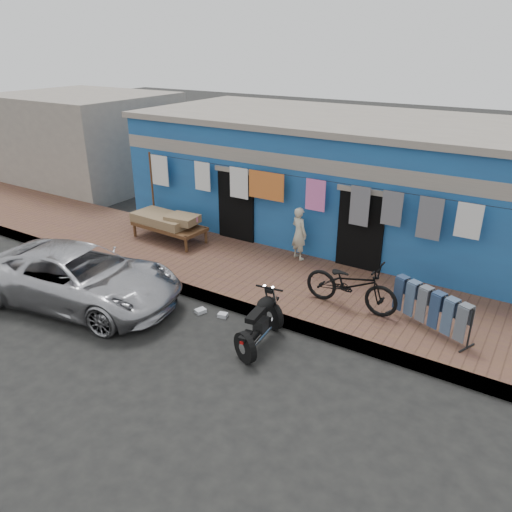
{
  "coord_description": "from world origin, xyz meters",
  "views": [
    {
      "loc": [
        5.07,
        -5.97,
        5.26
      ],
      "look_at": [
        0.0,
        2.0,
        1.15
      ],
      "focal_mm": 35.0,
      "sensor_mm": 36.0,
      "label": 1
    }
  ],
  "objects_px": {
    "seated_person": "(299,233)",
    "jeans_rack": "(431,309)",
    "motorcycle": "(260,321)",
    "charpoy": "(169,227)",
    "car": "(79,276)",
    "bicycle": "(351,279)"
  },
  "relations": [
    {
      "from": "seated_person",
      "to": "jeans_rack",
      "type": "height_order",
      "value": "seated_person"
    },
    {
      "from": "jeans_rack",
      "to": "motorcycle",
      "type": "bearing_deg",
      "value": -144.86
    },
    {
      "from": "seated_person",
      "to": "charpoy",
      "type": "height_order",
      "value": "seated_person"
    },
    {
      "from": "motorcycle",
      "to": "charpoy",
      "type": "distance_m",
      "value": 5.29
    },
    {
      "from": "car",
      "to": "motorcycle",
      "type": "bearing_deg",
      "value": -90.19
    },
    {
      "from": "car",
      "to": "seated_person",
      "type": "xyz_separation_m",
      "value": [
        3.07,
        4.14,
        0.27
      ]
    },
    {
      "from": "car",
      "to": "bicycle",
      "type": "xyz_separation_m",
      "value": [
        5.11,
        2.51,
        0.23
      ]
    },
    {
      "from": "car",
      "to": "bicycle",
      "type": "relative_size",
      "value": 2.36
    },
    {
      "from": "bicycle",
      "to": "motorcycle",
      "type": "xyz_separation_m",
      "value": [
        -1.03,
        -1.81,
        -0.38
      ]
    },
    {
      "from": "car",
      "to": "motorcycle",
      "type": "relative_size",
      "value": 2.86
    },
    {
      "from": "bicycle",
      "to": "charpoy",
      "type": "distance_m",
      "value": 5.66
    },
    {
      "from": "seated_person",
      "to": "jeans_rack",
      "type": "xyz_separation_m",
      "value": [
        3.62,
        -1.6,
        -0.24
      ]
    },
    {
      "from": "motorcycle",
      "to": "bicycle",
      "type": "bearing_deg",
      "value": 52.99
    },
    {
      "from": "motorcycle",
      "to": "seated_person",
      "type": "bearing_deg",
      "value": 99.04
    },
    {
      "from": "bicycle",
      "to": "charpoy",
      "type": "bearing_deg",
      "value": 81.87
    },
    {
      "from": "seated_person",
      "to": "motorcycle",
      "type": "xyz_separation_m",
      "value": [
        1.02,
        -3.43,
        -0.41
      ]
    },
    {
      "from": "charpoy",
      "to": "jeans_rack",
      "type": "xyz_separation_m",
      "value": [
        7.16,
        -0.85,
        0.06
      ]
    },
    {
      "from": "car",
      "to": "charpoy",
      "type": "relative_size",
      "value": 2.07
    },
    {
      "from": "charpoy",
      "to": "car",
      "type": "bearing_deg",
      "value": -82.02
    },
    {
      "from": "car",
      "to": "jeans_rack",
      "type": "distance_m",
      "value": 7.15
    },
    {
      "from": "bicycle",
      "to": "motorcycle",
      "type": "bearing_deg",
      "value": 151.12
    },
    {
      "from": "charpoy",
      "to": "bicycle",
      "type": "bearing_deg",
      "value": -8.82
    }
  ]
}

